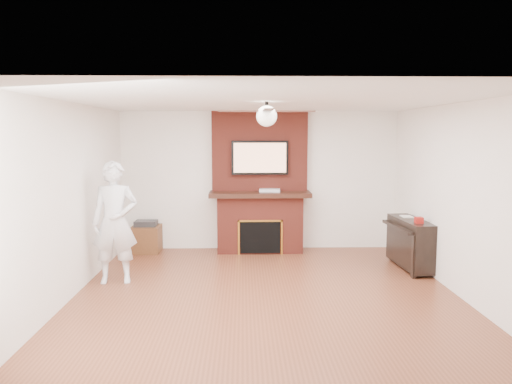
{
  "coord_description": "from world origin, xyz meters",
  "views": [
    {
      "loc": [
        -0.3,
        -6.28,
        2.1
      ],
      "look_at": [
        -0.11,
        0.9,
        1.26
      ],
      "focal_mm": 35.0,
      "sensor_mm": 36.0,
      "label": 1
    }
  ],
  "objects_px": {
    "person": "(115,222)",
    "piano": "(410,242)",
    "side_table": "(146,238)",
    "fireplace": "(260,196)"
  },
  "relations": [
    {
      "from": "piano",
      "to": "side_table",
      "type": "bearing_deg",
      "value": 160.77
    },
    {
      "from": "person",
      "to": "side_table",
      "type": "distance_m",
      "value": 1.91
    },
    {
      "from": "person",
      "to": "side_table",
      "type": "bearing_deg",
      "value": 80.61
    },
    {
      "from": "person",
      "to": "piano",
      "type": "distance_m",
      "value": 4.47
    },
    {
      "from": "person",
      "to": "piano",
      "type": "xyz_separation_m",
      "value": [
        4.41,
        0.61,
        -0.45
      ]
    },
    {
      "from": "side_table",
      "to": "fireplace",
      "type": "bearing_deg",
      "value": 2.66
    },
    {
      "from": "person",
      "to": "side_table",
      "type": "relative_size",
      "value": 3.04
    },
    {
      "from": "fireplace",
      "to": "piano",
      "type": "height_order",
      "value": "fireplace"
    },
    {
      "from": "person",
      "to": "side_table",
      "type": "height_order",
      "value": "person"
    },
    {
      "from": "fireplace",
      "to": "side_table",
      "type": "relative_size",
      "value": 4.41
    }
  ]
}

